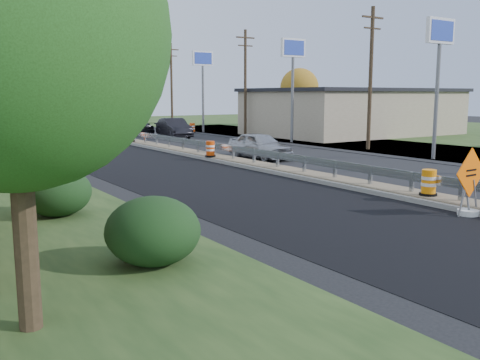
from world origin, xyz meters
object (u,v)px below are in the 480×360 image
barrel_median_mid (210,149)px  car_dark_far (137,128)px  barrel_shoulder_far (192,128)px  car_dark_mid (174,128)px  caution_sign (469,199)px  barrel_median_far (131,136)px  barrel_median_near (429,183)px  car_silver (260,146)px

barrel_median_mid → car_dark_far: car_dark_far is taller
barrel_shoulder_far → car_dark_mid: car_dark_mid is taller
caution_sign → car_dark_mid: (5.88, 32.23, 0.31)m
barrel_median_far → car_dark_mid: car_dark_mid is taller
barrel_median_mid → car_dark_far: (4.11, 20.62, -0.03)m
barrel_median_mid → barrel_shoulder_far: bearing=64.4°
barrel_median_near → car_dark_far: (3.70, 34.99, -0.04)m
barrel_median_far → car_dark_mid: bearing=35.9°
barrel_shoulder_far → car_silver: car_silver is taller
car_dark_mid → car_dark_far: bearing=114.2°
car_dark_mid → car_dark_far: size_ratio=1.19×
caution_sign → car_silver: size_ratio=0.47×
barrel_shoulder_far → caution_sign: bearing=-105.4°
car_silver → caution_sign: bearing=-104.4°
car_silver → car_dark_mid: size_ratio=0.88×
barrel_median_far → barrel_shoulder_far: 12.97m
caution_sign → car_dark_mid: size_ratio=0.41×
barrel_shoulder_far → car_dark_far: (-5.64, 0.27, 0.17)m
barrel_median_near → car_silver: size_ratio=0.20×
barrel_median_far → barrel_median_near: bearing=-89.1°
barrel_shoulder_far → barrel_median_mid: bearing=-115.6°
barrel_median_mid → barrel_shoulder_far: barrel_median_mid is taller
barrel_median_mid → car_silver: size_ratio=0.19×
caution_sign → barrel_median_mid: size_ratio=2.39×
caution_sign → barrel_median_near: 2.20m
barrel_median_far → caution_sign: bearing=-90.7°
barrel_median_near → barrel_median_far: (-0.41, 26.16, -0.03)m
barrel_median_near → car_silver: (2.48, 13.60, 0.11)m
barrel_shoulder_far → car_silver: 22.21m
barrel_shoulder_far → car_silver: bearing=-108.0°
barrel_median_near → barrel_shoulder_far: 35.96m
barrel_median_far → barrel_shoulder_far: bearing=41.3°
caution_sign → car_dark_far: (4.46, 37.05, 0.09)m
barrel_median_far → car_dark_far: 9.74m
barrel_median_mid → barrel_median_far: 11.80m
barrel_median_far → car_dark_mid: 6.84m
barrel_median_near → car_dark_far: bearing=84.0°
car_dark_mid → barrel_median_near: bearing=-91.9°
barrel_median_far → car_dark_far: car_dark_far is taller
caution_sign → barrel_median_mid: 16.43m
barrel_shoulder_far → car_silver: size_ratio=0.21×
car_silver → barrel_median_far: bearing=100.2°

